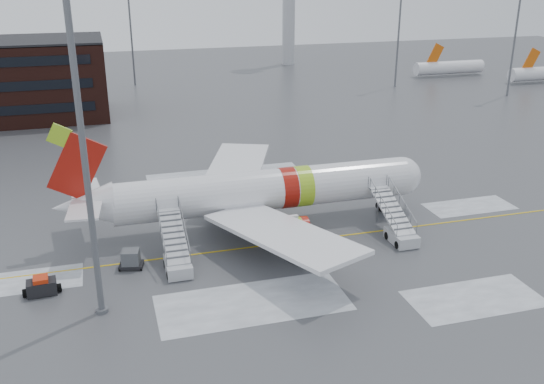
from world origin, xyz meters
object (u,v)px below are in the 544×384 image
object	(u,v)px
light_mast_near	(79,116)
airstair_fwd	(398,228)
airstair_aft	(176,256)
baggage_tractor	(42,287)
uld_container	(131,260)
airliner	(256,192)
pushback_tug	(306,249)

from	to	relation	value
light_mast_near	airstair_fwd	bearing A→B (deg)	11.28
airstair_aft	baggage_tractor	distance (m)	10.40
uld_container	airliner	bearing A→B (deg)	24.28
uld_container	light_mast_near	xyz separation A→B (m)	(-2.49, -6.29, 13.60)
airstair_aft	uld_container	distance (m)	3.76
baggage_tractor	light_mast_near	bearing A→B (deg)	-42.09
uld_container	airstair_aft	bearing A→B (deg)	-17.37
airstair_aft	baggage_tractor	size ratio (longest dim) A/B	2.74
light_mast_near	uld_container	bearing A→B (deg)	68.36
airstair_fwd	uld_container	bearing A→B (deg)	177.27
airliner	uld_container	bearing A→B (deg)	-155.72
airliner	airstair_aft	size ratio (longest dim) A/B	4.55
airliner	pushback_tug	xyz separation A→B (m)	(2.34, -7.46, -2.72)
light_mast_near	airstair_aft	bearing A→B (deg)	40.46
airliner	pushback_tug	world-z (taller)	airliner
uld_container	light_mast_near	distance (m)	15.19
pushback_tug	light_mast_near	distance (m)	22.08
airstair_fwd	light_mast_near	distance (m)	29.57
airliner	uld_container	xyz separation A→B (m)	(-12.01, -5.42, -2.69)
pushback_tug	baggage_tractor	size ratio (longest dim) A/B	1.07
uld_container	pushback_tug	bearing A→B (deg)	-8.11
airstair_aft	uld_container	bearing A→B (deg)	162.63
airliner	airstair_fwd	distance (m)	13.36
light_mast_near	airliner	bearing A→B (deg)	38.91
uld_container	light_mast_near	world-z (taller)	light_mast_near
airstair_fwd	baggage_tractor	distance (m)	30.19
pushback_tug	baggage_tractor	distance (m)	21.09
light_mast_near	pushback_tug	bearing A→B (deg)	14.14
airliner	baggage_tractor	bearing A→B (deg)	-157.20
airstair_aft	pushback_tug	bearing A→B (deg)	-4.93
baggage_tractor	light_mast_near	xyz separation A→B (m)	(4.24, -3.83, 13.72)
airstair_aft	uld_container	xyz separation A→B (m)	(-3.57, 1.12, -0.34)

